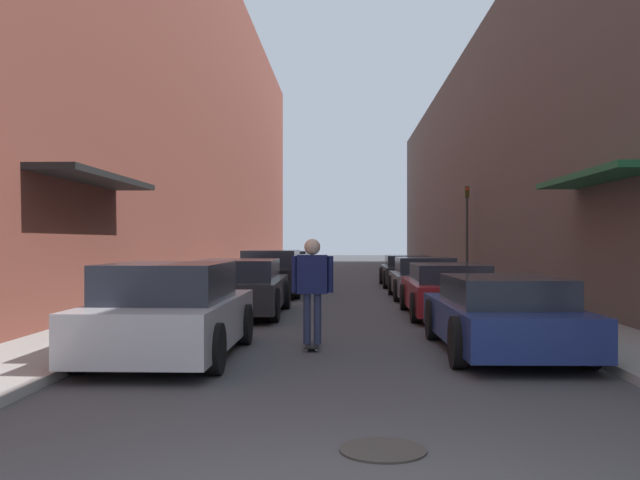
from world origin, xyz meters
TOP-DOWN VIEW (x-y plane):
  - ground at (0.00, 22.30)m, footprint 122.67×122.67m
  - curb_strip_left at (-4.31, 27.88)m, footprint 1.80×55.76m
  - curb_strip_right at (4.31, 27.88)m, footprint 1.80×55.76m
  - building_row_left at (-7.21, 27.88)m, footprint 4.90×55.76m
  - building_row_right at (7.21, 27.87)m, footprint 4.90×55.76m
  - parked_car_left_0 at (-2.46, 6.18)m, footprint 1.93×4.28m
  - parked_car_left_1 at (-2.38, 12.18)m, footprint 2.09×4.71m
  - parked_car_left_2 at (-2.24, 18.12)m, footprint 1.94×4.66m
  - parked_car_left_3 at (-2.42, 23.79)m, footprint 2.07×4.21m
  - parked_car_left_4 at (-2.48, 29.45)m, footprint 1.85×4.81m
  - parked_car_right_0 at (2.37, 6.80)m, footprint 1.89×4.46m
  - parked_car_right_1 at (2.33, 12.07)m, footprint 1.89×4.49m
  - parked_car_right_2 at (2.35, 17.06)m, footprint 1.93×4.01m
  - parked_car_right_3 at (2.32, 22.68)m, footprint 1.87×4.42m
  - skateboarder at (-0.48, 7.12)m, footprint 0.66×0.78m
  - manhole_cover at (0.34, 1.75)m, footprint 0.70×0.70m
  - traffic_light at (4.83, 24.23)m, footprint 0.16×0.22m

SIDE VIEW (x-z plane):
  - ground at x=0.00m, z-range 0.00..0.00m
  - manhole_cover at x=0.34m, z-range 0.00..0.02m
  - curb_strip_left at x=-4.31m, z-range 0.00..0.12m
  - curb_strip_right at x=4.31m, z-range 0.00..0.12m
  - parked_car_right_0 at x=2.37m, z-range 0.00..1.15m
  - parked_car_right_3 at x=2.32m, z-range -0.01..1.16m
  - parked_car_left_3 at x=-2.42m, z-range 0.00..1.16m
  - parked_car_right_1 at x=2.33m, z-range -0.01..1.17m
  - parked_car_right_2 at x=2.35m, z-range -0.02..1.19m
  - parked_car_left_4 at x=-2.48m, z-range -0.02..1.21m
  - parked_car_left_1 at x=-2.38m, z-range -0.01..1.26m
  - parked_car_left_0 at x=-2.46m, z-range -0.03..1.34m
  - parked_car_left_2 at x=-2.24m, z-range -0.03..1.38m
  - skateboarder at x=-0.48m, z-range 0.20..1.91m
  - traffic_light at x=4.83m, z-range 0.54..4.26m
  - building_row_right at x=7.21m, z-range 0.00..10.01m
  - building_row_left at x=-7.21m, z-range 0.00..14.08m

